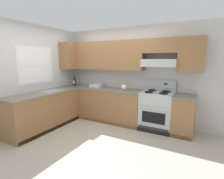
{
  "coord_description": "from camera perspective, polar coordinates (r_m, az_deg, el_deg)",
  "views": [
    {
      "loc": [
        2.15,
        -2.78,
        1.7
      ],
      "look_at": [
        0.27,
        0.7,
        1.0
      ],
      "focal_mm": 27.36,
      "sensor_mm": 36.0,
      "label": 1
    }
  ],
  "objects": [
    {
      "name": "wall_left",
      "position": [
        4.81,
        -22.92,
        5.01
      ],
      "size": [
        0.47,
        4.0,
        2.55
      ],
      "color": "silver",
      "rests_on": "ground_plane"
    },
    {
      "name": "ground_plane",
      "position": [
        3.9,
        -8.78,
        -15.93
      ],
      "size": [
        7.04,
        7.04,
        0.0
      ],
      "primitive_type": "plane",
      "color": "#B2AA99"
    },
    {
      "name": "counter_back_run",
      "position": [
        4.72,
        0.24,
        -5.29
      ],
      "size": [
        3.6,
        0.65,
        0.91
      ],
      "color": "olive",
      "rests_on": "ground_plane"
    },
    {
      "name": "paper_towel_roll",
      "position": [
        4.45,
        4.21,
        0.71
      ],
      "size": [
        0.11,
        0.14,
        0.14
      ],
      "color": "white",
      "rests_on": "counter_back_run"
    },
    {
      "name": "counter_left_run",
      "position": [
        4.55,
        -21.62,
        -6.48
      ],
      "size": [
        0.63,
        1.91,
        1.13
      ],
      "color": "olive",
      "rests_on": "ground_plane"
    },
    {
      "name": "wine_bottle",
      "position": [
        5.31,
        -12.39,
        2.8
      ],
      "size": [
        0.07,
        0.07,
        0.36
      ],
      "color": "black",
      "rests_on": "counter_back_run"
    },
    {
      "name": "wall_back",
      "position": [
        4.65,
        6.2,
        7.27
      ],
      "size": [
        4.68,
        0.57,
        2.55
      ],
      "color": "silver",
      "rests_on": "ground_plane"
    },
    {
      "name": "bowl",
      "position": [
        5.0,
        -5.19,
        1.26
      ],
      "size": [
        0.33,
        0.27,
        0.08
      ],
      "color": "silver",
      "rests_on": "counter_back_run"
    },
    {
      "name": "stove",
      "position": [
        4.31,
        14.69,
        -6.74
      ],
      "size": [
        0.76,
        0.62,
        1.2
      ],
      "color": "#B7BABC",
      "rests_on": "ground_plane"
    }
  ]
}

